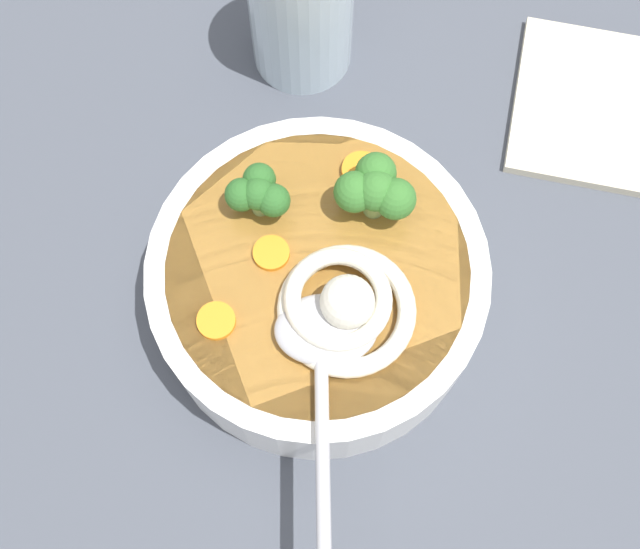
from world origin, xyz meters
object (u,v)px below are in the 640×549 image
object	(u,v)px
soup_bowl	(320,292)
noodle_pile	(347,305)
folded_napkin	(610,109)
soup_spoon	(321,353)
drinking_glass	(303,2)

from	to	relation	value
soup_bowl	noodle_pile	distance (cm)	5.20
soup_bowl	folded_napkin	bearing A→B (deg)	-142.79
soup_bowl	soup_spoon	xyz separation A→B (cm)	(-0.21, 5.08, 4.04)
noodle_pile	folded_napkin	distance (cm)	27.75
noodle_pile	drinking_glass	distance (cm)	23.15
noodle_pile	folded_napkin	size ratio (longest dim) A/B	0.66
soup_bowl	drinking_glass	size ratio (longest dim) A/B	1.76
soup_bowl	soup_spoon	distance (cm)	6.49
soup_spoon	drinking_glass	bearing A→B (deg)	-178.06
noodle_pile	folded_napkin	world-z (taller)	noodle_pile
soup_spoon	folded_napkin	distance (cm)	30.55
drinking_glass	folded_napkin	distance (cm)	23.92
soup_bowl	folded_napkin	world-z (taller)	soup_bowl
soup_spoon	folded_napkin	world-z (taller)	soup_spoon
soup_bowl	folded_napkin	distance (cm)	26.68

